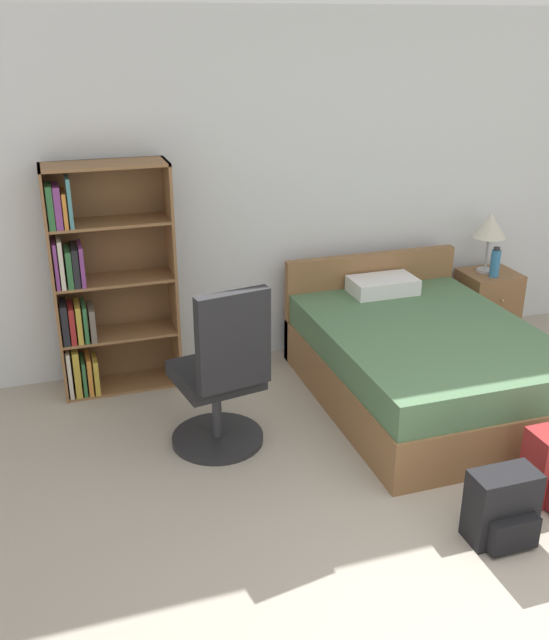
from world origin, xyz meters
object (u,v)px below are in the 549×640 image
Objects in this scene: bookshelf at (98,286)px; table_lamp at (490,227)px; nightstand at (486,305)px; backpack_black at (503,509)px; bed at (421,360)px; office_chair at (222,380)px; water_bottle at (495,263)px.

table_lamp is (3.11, -0.03, 0.17)m from bookshelf.
bookshelf is 2.81× the size of nightstand.
bookshelf is at bearing 179.40° from table_lamp.
table_lamp is 2.78m from backpack_black.
bookshelf reaches higher than bed.
office_chair is at bearing -171.22° from bed.
bookshelf is 2.98m from backpack_black.
bookshelf is 3.11m from water_bottle.
table_lamp is at bearing 87.48° from water_bottle.
bookshelf is at bearing 158.26° from bed.
bookshelf is 2.31m from bed.
nightstand is 2.66m from backpack_black.
bed is 1.54m from backpack_black.
backpack_black is at bearing -47.87° from office_chair.
water_bottle reaches higher than backpack_black.
bed is 1.27m from water_bottle.
bookshelf is 0.85× the size of bed.
water_bottle reaches higher than bed.
water_bottle is (-0.01, -0.13, -0.26)m from table_lamp.
nightstand is 0.42m from water_bottle.
backpack_black is at bearing -121.40° from nightstand.
table_lamp reaches higher than water_bottle.
table_lamp is at bearing 130.72° from nightstand.
backpack_black is (1.15, -1.27, -0.29)m from office_chair.
bed is 3.91× the size of table_lamp.
office_chair is (-1.49, -0.23, 0.19)m from bed.
backpack_black is (-1.35, -2.30, -0.77)m from table_lamp.
backpack_black is at bearing -53.04° from bookshelf.
nightstand is at bearing 58.60° from backpack_black.
office_chair is at bearing -157.52° from table_lamp.
bed is 1.29m from nightstand.
backpack_black is at bearing -102.87° from bed.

